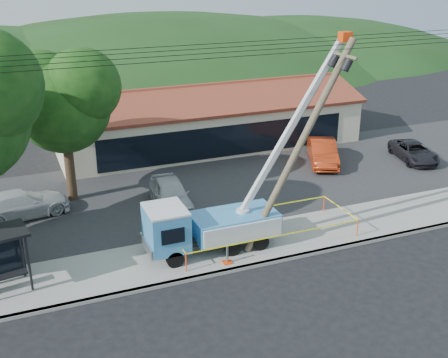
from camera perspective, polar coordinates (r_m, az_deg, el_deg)
ground at (r=24.89m, az=5.80°, el=-11.01°), size 120.00×120.00×0.00m
curb at (r=26.44m, az=3.69°, el=-8.62°), size 60.00×0.25×0.15m
sidewalk at (r=27.93m, az=2.01°, el=-6.80°), size 60.00×4.00×0.15m
parking_lot at (r=34.68m, az=-3.35°, el=-0.95°), size 60.00×12.00×0.10m
strip_mall at (r=42.45m, az=-1.78°, el=5.99°), size 22.50×8.53×4.67m
tree_lot at (r=32.33m, az=-16.13°, el=8.03°), size 6.30×5.60×8.94m
hill_center at (r=77.24m, az=-6.74°, el=11.64°), size 89.60×64.00×32.00m
hill_east at (r=84.67m, az=6.72°, el=12.53°), size 72.80×52.00×26.00m
utility_truck at (r=26.81m, az=-1.48°, el=-4.41°), size 10.14×3.47×10.04m
leaning_pole at (r=26.40m, az=8.09°, el=4.17°), size 5.40×1.91×9.95m
caution_tape at (r=28.23m, az=3.92°, el=-4.75°), size 9.19×3.27×0.95m
car_silver at (r=32.15m, az=-5.39°, el=-3.02°), size 2.36×4.97×1.64m
car_red at (r=39.24m, az=9.92°, el=1.44°), size 3.61×5.20×1.63m
car_white at (r=32.78m, az=-19.76°, el=-3.78°), size 5.50×3.04×1.51m
car_dark at (r=41.45m, az=18.60°, el=1.71°), size 3.08×4.90×1.26m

